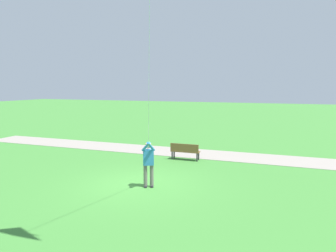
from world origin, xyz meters
TOP-DOWN VIEW (x-y plane):
  - ground_plane at (0.00, 0.00)m, footprint 120.00×120.00m
  - walkway_path at (-6.06, 2.00)m, footprint 2.59×32.01m
  - person_kite_flyer at (0.17, 0.49)m, footprint 0.63×0.50m
  - park_bench_near_walkway at (-4.37, 0.51)m, footprint 0.45×1.50m

SIDE VIEW (x-z plane):
  - ground_plane at x=0.00m, z-range 0.00..0.00m
  - walkway_path at x=-6.06m, z-range 0.00..0.02m
  - park_bench_near_walkway at x=-4.37m, z-range 0.07..0.95m
  - person_kite_flyer at x=0.17m, z-range 0.13..1.96m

